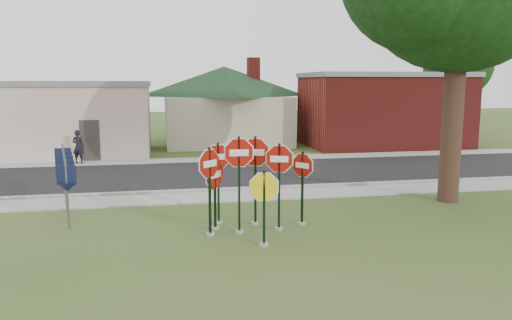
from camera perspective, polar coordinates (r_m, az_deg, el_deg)
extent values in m
plane|color=#304C1C|center=(12.94, 0.19, -9.75)|extent=(120.00, 120.00, 0.00)
cube|color=gray|center=(18.16, -3.15, -4.20)|extent=(60.00, 1.60, 0.06)
cube|color=black|center=(22.54, -4.70, -1.67)|extent=(60.00, 7.00, 0.04)
cube|color=gray|center=(26.76, -5.70, 0.01)|extent=(60.00, 1.60, 0.06)
cube|color=gray|center=(19.12, -3.56, -3.41)|extent=(60.00, 0.20, 0.14)
cylinder|color=gray|center=(13.97, -1.91, -8.18)|extent=(0.24, 0.24, 0.08)
cube|color=black|center=(13.64, -1.94, -2.91)|extent=(0.06, 0.05, 2.70)
cylinder|color=white|center=(13.48, -1.96, 0.85)|extent=(1.12, 0.10, 1.12)
cylinder|color=maroon|center=(13.48, -1.96, 0.85)|extent=(1.04, 0.10, 1.04)
cube|color=white|center=(13.48, -1.96, 0.85)|extent=(0.52, 0.05, 0.18)
cylinder|color=gray|center=(12.91, 0.91, -9.61)|extent=(0.24, 0.24, 0.08)
cube|color=black|center=(12.64, 0.92, -5.58)|extent=(0.06, 0.05, 1.96)
cylinder|color=white|center=(12.52, 0.93, -3.12)|extent=(1.05, 0.08, 1.05)
cylinder|color=yellow|center=(12.52, 0.93, -3.12)|extent=(0.98, 0.08, 0.98)
cylinder|color=gray|center=(13.79, -5.24, -8.43)|extent=(0.24, 0.24, 0.08)
cube|color=black|center=(13.49, -5.31, -3.66)|extent=(0.08, 0.08, 2.43)
cylinder|color=white|center=(13.35, -5.36, -0.41)|extent=(0.82, 0.75, 1.10)
cylinder|color=maroon|center=(13.35, -5.36, -0.41)|extent=(0.76, 0.70, 1.02)
cube|color=white|center=(13.35, -5.36, -0.41)|extent=(0.38, 0.35, 0.18)
cylinder|color=gray|center=(14.25, 2.62, -7.83)|extent=(0.24, 0.24, 0.08)
cube|color=black|center=(13.95, 2.66, -3.12)|extent=(0.07, 0.07, 2.47)
cylinder|color=white|center=(13.81, 2.68, 0.13)|extent=(1.04, 0.38, 1.09)
cylinder|color=maroon|center=(13.81, 2.68, 0.13)|extent=(0.96, 0.36, 1.01)
cube|color=white|center=(13.81, 2.68, 0.13)|extent=(0.48, 0.18, 0.17)
cylinder|color=gray|center=(14.76, -0.07, -7.23)|extent=(0.24, 0.24, 0.08)
cube|color=black|center=(14.46, -0.07, -2.41)|extent=(0.07, 0.07, 2.61)
cylinder|color=white|center=(14.32, -0.07, 0.90)|extent=(1.07, 0.47, 1.16)
cylinder|color=maroon|center=(14.32, -0.07, 0.90)|extent=(1.00, 0.44, 1.08)
cube|color=white|center=(14.32, -0.07, 0.90)|extent=(0.50, 0.22, 0.19)
cylinder|color=gray|center=(14.91, -4.27, -7.08)|extent=(0.24, 0.24, 0.08)
cube|color=black|center=(14.63, -4.33, -2.69)|extent=(0.06, 0.06, 2.41)
cylinder|color=white|center=(14.50, -4.36, 0.38)|extent=(1.02, 0.11, 1.03)
cylinder|color=maroon|center=(14.50, -4.36, 0.38)|extent=(0.95, 0.11, 0.95)
cube|color=white|center=(14.50, -4.36, 0.38)|extent=(0.47, 0.05, 0.16)
cylinder|color=gray|center=(14.80, 5.26, -7.22)|extent=(0.24, 0.24, 0.08)
cube|color=black|center=(14.54, 5.32, -3.27)|extent=(0.08, 0.08, 2.17)
cylinder|color=white|center=(14.42, 5.36, -0.61)|extent=(0.63, 0.78, 0.99)
cylinder|color=maroon|center=(14.42, 5.36, -0.61)|extent=(0.59, 0.73, 0.92)
cube|color=white|center=(14.42, 5.36, -0.61)|extent=(0.29, 0.36, 0.16)
cylinder|color=gray|center=(14.33, -4.66, -7.76)|extent=(0.24, 0.24, 0.08)
cube|color=black|center=(14.07, -4.71, -3.90)|extent=(0.08, 0.08, 2.06)
cylinder|color=white|center=(13.96, -4.74, -1.66)|extent=(0.77, 0.91, 1.18)
cylinder|color=maroon|center=(13.96, -4.74, -1.66)|extent=(0.72, 0.85, 1.09)
cube|color=white|center=(13.96, -4.74, -1.66)|extent=(0.36, 0.42, 0.19)
cube|color=#59595E|center=(15.10, -20.75, -3.69)|extent=(0.05, 0.05, 2.00)
cube|color=black|center=(15.00, -20.87, -1.63)|extent=(0.55, 0.13, 0.55)
cone|color=black|center=(15.06, -20.79, -2.94)|extent=(0.65, 0.65, 0.25)
cube|color=#59595E|center=(16.10, -20.86, -2.94)|extent=(0.05, 0.05, 2.00)
cube|color=black|center=(16.00, -20.97, -1.01)|extent=(0.55, 0.09, 0.55)
cone|color=black|center=(16.06, -20.90, -2.24)|extent=(0.62, 0.62, 0.25)
cube|color=#59595E|center=(17.10, -20.95, -2.28)|extent=(0.05, 0.05, 2.00)
cube|color=black|center=(17.01, -21.05, -0.46)|extent=(0.55, 0.05, 0.55)
cone|color=black|center=(17.07, -20.99, -1.62)|extent=(0.58, 0.58, 0.25)
cube|color=#59595E|center=(18.11, -21.03, -1.69)|extent=(0.05, 0.05, 2.00)
cube|color=black|center=(18.02, -21.13, 0.03)|extent=(0.55, 0.05, 0.55)
cone|color=black|center=(18.07, -21.07, -1.07)|extent=(0.58, 0.58, 0.25)
cube|color=#59595E|center=(19.11, -21.11, -1.16)|extent=(0.05, 0.05, 2.00)
cube|color=black|center=(19.03, -21.20, 0.47)|extent=(0.55, 0.09, 0.55)
cone|color=black|center=(19.08, -21.14, -0.57)|extent=(0.62, 0.62, 0.25)
cube|color=silver|center=(30.84, -23.36, 4.19)|extent=(12.00, 6.00, 4.00)
cube|color=slate|center=(30.76, -23.59, 7.99)|extent=(12.20, 6.20, 0.30)
cube|color=#332D28|center=(27.47, -18.44, 2.08)|extent=(1.00, 0.10, 2.20)
cube|color=#B7AC91|center=(34.41, -3.59, 4.64)|extent=(8.00, 8.00, 3.20)
pyramid|color=black|center=(34.33, -3.64, 10.64)|extent=(11.60, 11.60, 2.00)
cube|color=maroon|center=(34.63, -0.30, 10.31)|extent=(0.80, 0.80, 1.60)
cube|color=maroon|center=(33.79, 14.35, 5.41)|extent=(10.00, 6.00, 4.50)
cube|color=slate|center=(33.74, 14.50, 9.39)|extent=(10.20, 6.20, 0.30)
cube|color=white|center=(30.26, 13.30, 5.74)|extent=(2.00, 0.08, 0.90)
cylinder|color=#321F16|center=(18.43, 21.57, 5.04)|extent=(0.70, 0.70, 6.20)
cylinder|color=#321F16|center=(45.21, 21.84, 5.54)|extent=(0.50, 0.50, 4.00)
sphere|color=black|center=(45.19, 22.11, 10.10)|extent=(5.60, 5.60, 5.60)
imported|color=black|center=(26.73, -19.64, 1.45)|extent=(0.73, 0.62, 1.72)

